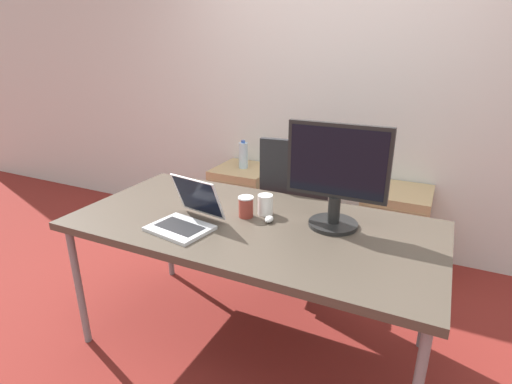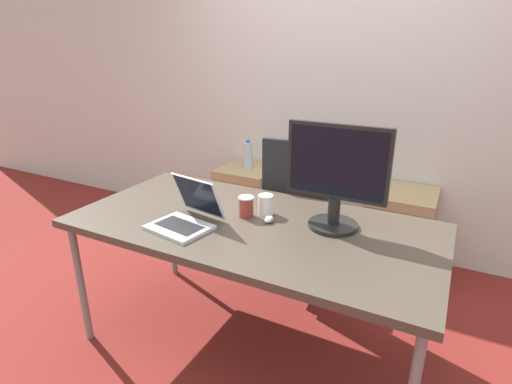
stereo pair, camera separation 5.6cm
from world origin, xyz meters
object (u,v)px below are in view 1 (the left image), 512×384
object	(u,v)px
office_chair	(299,228)
water_bottle	(243,155)
cabinet_left	(244,202)
coffee_cup_brown	(246,207)
coffee_cup_white	(265,205)
monitor	(337,175)
cabinet_right	(394,229)
laptop_center	(186,217)
mouse	(269,219)

from	to	relation	value
office_chair	water_bottle	xyz separation A→B (m)	(-0.69, 0.48, 0.33)
cabinet_left	coffee_cup_brown	xyz separation A→B (m)	(0.64, -1.19, 0.51)
coffee_cup_white	cabinet_left	bearing A→B (deg)	122.73
cabinet_left	monitor	bearing A→B (deg)	-45.38
water_bottle	coffee_cup_white	distance (m)	1.32
office_chair	cabinet_right	size ratio (longest dim) A/B	1.72
laptop_center	monitor	bearing A→B (deg)	26.11
cabinet_left	mouse	world-z (taller)	mouse
cabinet_right	coffee_cup_brown	distance (m)	1.44
office_chair	monitor	xyz separation A→B (m)	(0.39, -0.62, 0.63)
laptop_center	monitor	size ratio (longest dim) A/B	0.69
monitor	mouse	world-z (taller)	monitor
mouse	coffee_cup_brown	xyz separation A→B (m)	(-0.14, 0.01, 0.04)
coffee_cup_brown	office_chair	bearing A→B (deg)	85.82
laptop_center	monitor	world-z (taller)	monitor
cabinet_right	laptop_center	distance (m)	1.73
office_chair	laptop_center	world-z (taller)	office_chair
office_chair	cabinet_right	world-z (taller)	office_chair
coffee_cup_brown	water_bottle	bearing A→B (deg)	118.17
cabinet_right	mouse	xyz separation A→B (m)	(-0.50, -1.20, 0.47)
cabinet_right	mouse	bearing A→B (deg)	-112.88
mouse	water_bottle	bearing A→B (deg)	122.88
water_bottle	mouse	bearing A→B (deg)	-57.12
office_chair	cabinet_left	size ratio (longest dim) A/B	1.72
mouse	monitor	bearing A→B (deg)	17.90
cabinet_left	coffee_cup_white	xyz separation A→B (m)	(0.71, -1.11, 0.51)
cabinet_right	coffee_cup_brown	bearing A→B (deg)	-118.46
monitor	coffee_cup_white	world-z (taller)	monitor
cabinet_left	coffee_cup_white	world-z (taller)	coffee_cup_white
cabinet_left	cabinet_right	world-z (taller)	same
water_bottle	laptop_center	size ratio (longest dim) A/B	0.67
water_bottle	monitor	bearing A→B (deg)	-45.43
monitor	mouse	bearing A→B (deg)	-162.10
cabinet_right	monitor	xyz separation A→B (m)	(-0.20, -1.10, 0.72)
monitor	coffee_cup_brown	world-z (taller)	monitor
coffee_cup_white	coffee_cup_brown	world-z (taller)	coffee_cup_brown
cabinet_right	coffee_cup_white	distance (m)	1.35
office_chair	mouse	xyz separation A→B (m)	(0.09, -0.72, 0.38)
office_chair	water_bottle	distance (m)	0.90
cabinet_left	water_bottle	world-z (taller)	water_bottle
water_bottle	coffee_cup_brown	distance (m)	1.35
cabinet_right	water_bottle	xyz separation A→B (m)	(-1.28, 0.00, 0.43)
office_chair	laptop_center	distance (m)	1.06
coffee_cup_brown	cabinet_left	bearing A→B (deg)	118.21
office_chair	cabinet_left	world-z (taller)	office_chair
office_chair	coffee_cup_white	xyz separation A→B (m)	(0.03, -0.63, 0.42)
laptop_center	cabinet_right	bearing A→B (deg)	58.86
cabinet_left	coffee_cup_brown	size ratio (longest dim) A/B	5.64
office_chair	cabinet_right	xyz separation A→B (m)	(0.59, 0.48, -0.09)
monitor	cabinet_left	bearing A→B (deg)	134.62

